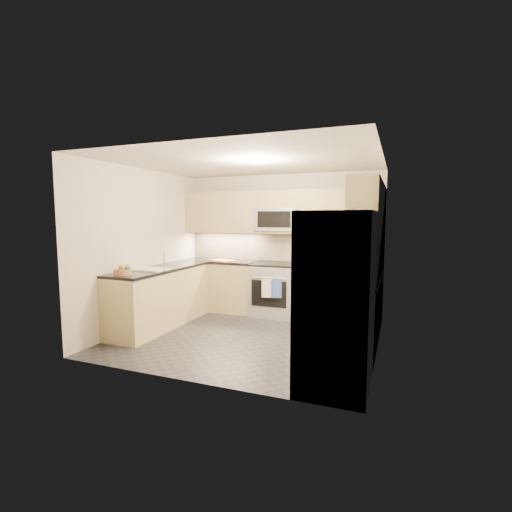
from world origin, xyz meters
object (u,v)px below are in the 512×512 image
gas_range (275,290)px  cutting_board (222,260)px  utensil_bowl (369,263)px  fruit_basket (122,272)px  refrigerator (336,301)px  microwave (277,219)px

gas_range → cutting_board: 1.12m
utensil_bowl → fruit_basket: 3.72m
fruit_basket → cutting_board: bearing=74.8°
refrigerator → cutting_board: bearing=136.0°
fruit_basket → microwave: bearing=54.8°
refrigerator → fruit_basket: 3.02m
cutting_board → fruit_basket: bearing=-105.2°
microwave → utensil_bowl: size_ratio=2.77×
gas_range → microwave: size_ratio=1.20×
fruit_basket → utensil_bowl: bearing=32.5°
microwave → refrigerator: size_ratio=0.42×
gas_range → utensil_bowl: (1.59, -0.07, 0.56)m
microwave → cutting_board: 1.27m
gas_range → fruit_basket: fruit_basket is taller
gas_range → refrigerator: 2.86m
utensil_bowl → fruit_basket: size_ratio=1.17×
refrigerator → fruit_basket: bearing=173.2°
utensil_bowl → cutting_board: utensil_bowl is taller
gas_range → utensil_bowl: size_ratio=3.32×
microwave → cutting_board: size_ratio=1.87×
gas_range → refrigerator: refrigerator is taller
microwave → cutting_board: (-1.00, -0.18, -0.75)m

